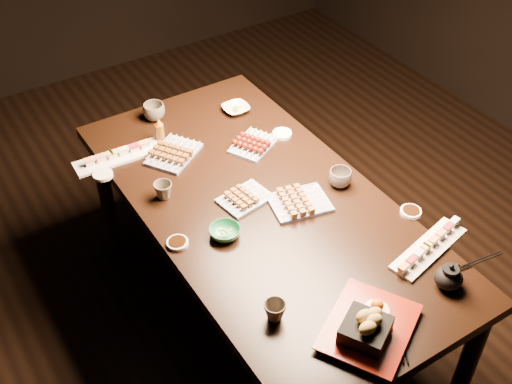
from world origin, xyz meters
TOP-DOWN VIEW (x-y plane):
  - ground at (0.00, 0.00)m, footprint 5.00×5.00m
  - dining_table at (-0.26, -0.14)m, footprint 1.26×1.95m
  - sushi_platter_near at (0.12, -0.69)m, footprint 0.38×0.18m
  - sushi_platter_far at (-0.63, 0.44)m, footprint 0.39×0.13m
  - yakitori_plate_center at (-0.31, -0.09)m, footprint 0.22×0.17m
  - yakitori_plate_right at (-0.14, -0.23)m, footprint 0.26×0.21m
  - yakitori_plate_left at (-0.42, 0.33)m, footprint 0.29×0.27m
  - tsukune_plate at (-0.09, 0.20)m, footprint 0.25×0.23m
  - edamame_bowl_green at (-0.48, -0.22)m, footprint 0.16×0.16m
  - edamame_bowl_cream at (-0.01, 0.48)m, footprint 0.13×0.13m
  - tempura_tray at (-0.31, -0.85)m, footprint 0.42×0.39m
  - teacup_near_left at (-0.54, -0.64)m, footprint 0.09×0.09m
  - teacup_mid_right at (0.07, -0.22)m, footprint 0.11×0.11m
  - teacup_far_left at (-0.58, 0.10)m, footprint 0.09×0.09m
  - teacup_far_right at (-0.36, 0.63)m, footprint 0.13×0.13m
  - teapot at (0.05, -0.85)m, footprint 0.15×0.15m
  - condiment_bottle at (-0.42, 0.46)m, footprint 0.04×0.04m
  - sauce_dish_west at (-0.65, -0.16)m, footprint 0.11×0.11m
  - sauce_dish_east at (0.07, 0.20)m, footprint 0.10×0.10m
  - sauce_dish_se at (0.20, -0.50)m, footprint 0.09×0.09m
  - sauce_dish_nw at (-0.73, 0.36)m, footprint 0.10×0.10m
  - chopsticks_near at (-0.23, -0.92)m, footprint 0.14×0.21m
  - chopsticks_se at (0.23, -0.83)m, footprint 0.21×0.05m

SIDE VIEW (x-z plane):
  - ground at x=0.00m, z-range 0.00..0.00m
  - dining_table at x=-0.26m, z-range 0.00..0.75m
  - chopsticks_se at x=0.23m, z-range 0.75..0.76m
  - chopsticks_near at x=-0.23m, z-range 0.75..0.76m
  - sauce_dish_west at x=-0.65m, z-range 0.75..0.76m
  - sauce_dish_se at x=0.20m, z-range 0.75..0.76m
  - sauce_dish_nw at x=-0.73m, z-range 0.75..0.76m
  - sauce_dish_east at x=0.07m, z-range 0.75..0.77m
  - edamame_bowl_cream at x=-0.01m, z-range 0.75..0.78m
  - edamame_bowl_green at x=-0.48m, z-range 0.75..0.79m
  - sushi_platter_near at x=0.12m, z-range 0.75..0.79m
  - sushi_platter_far at x=-0.63m, z-range 0.75..0.80m
  - yakitori_plate_center at x=-0.31m, z-range 0.75..0.80m
  - tsukune_plate at x=-0.09m, z-range 0.75..0.80m
  - yakitori_plate_right at x=-0.14m, z-range 0.75..0.81m
  - yakitori_plate_left at x=-0.42m, z-range 0.75..0.81m
  - teacup_near_left at x=-0.54m, z-range 0.75..0.82m
  - teacup_far_left at x=-0.58m, z-range 0.75..0.82m
  - teacup_mid_right at x=0.07m, z-range 0.75..0.82m
  - teacup_far_right at x=-0.36m, z-range 0.75..0.83m
  - teapot at x=0.05m, z-range 0.75..0.85m
  - condiment_bottle at x=-0.42m, z-range 0.75..0.87m
  - tempura_tray at x=-0.31m, z-range 0.75..0.87m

